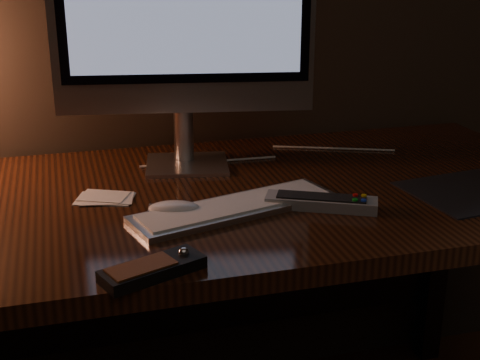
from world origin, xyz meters
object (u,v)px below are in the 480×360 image
object	(u,v)px
keyboard	(235,207)
mouse	(174,210)
monitor	(183,10)
media_remote	(153,269)
desk	(214,234)
tv_remote	(321,202)

from	to	relation	value
keyboard	mouse	size ratio (longest dim) A/B	4.26
monitor	media_remote	world-z (taller)	monitor
monitor	media_remote	size ratio (longest dim) A/B	3.41
mouse	desk	bearing A→B (deg)	67.67
media_remote	keyboard	bearing A→B (deg)	27.51
keyboard	mouse	distance (m)	0.12
keyboard	tv_remote	bearing A→B (deg)	-26.08
desk	tv_remote	size ratio (longest dim) A/B	7.23
mouse	tv_remote	distance (m)	0.29
monitor	mouse	size ratio (longest dim) A/B	6.15
monitor	tv_remote	size ratio (longest dim) A/B	2.75
monitor	tv_remote	bearing A→B (deg)	-47.47
mouse	media_remote	size ratio (longest dim) A/B	0.55
mouse	tv_remote	world-z (taller)	tv_remote
media_remote	mouse	bearing A→B (deg)	50.69
keyboard	mouse	xyz separation A→B (m)	(-0.12, 0.01, 0.00)
mouse	tv_remote	size ratio (longest dim) A/B	0.45
desk	tv_remote	distance (m)	0.31
desk	media_remote	distance (m)	0.47
monitor	mouse	xyz separation A→B (m)	(-0.08, -0.28, -0.35)
media_remote	tv_remote	distance (m)	0.41
keyboard	media_remote	xyz separation A→B (m)	(-0.20, -0.23, 0.00)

